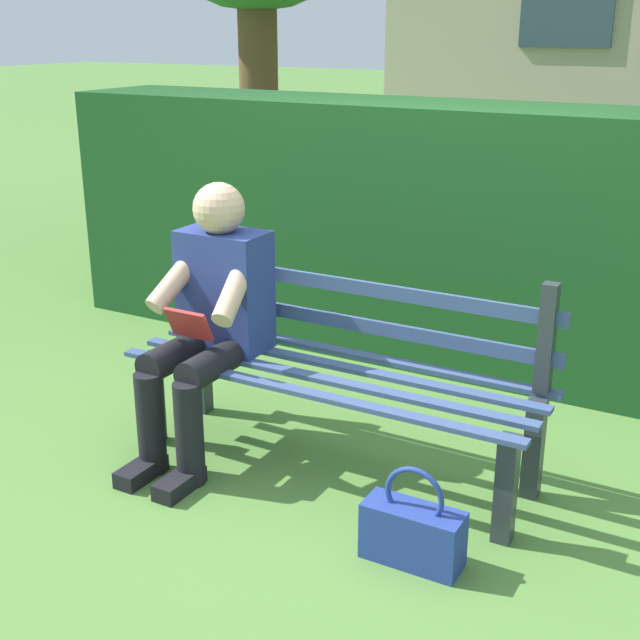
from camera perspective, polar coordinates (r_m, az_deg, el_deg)
ground at (r=3.69m, az=0.77°, el=-9.78°), size 60.00×60.00×0.00m
park_bench at (r=3.55m, az=1.31°, el=-3.29°), size 1.78×0.52×0.88m
person_seated at (r=3.62m, az=-7.47°, el=0.28°), size 0.44×0.73×1.17m
hedge_backdrop at (r=4.70m, az=8.88°, el=6.12°), size 4.66×0.77×1.50m
handbag at (r=3.06m, az=6.25°, el=-13.97°), size 0.35×0.14×0.37m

